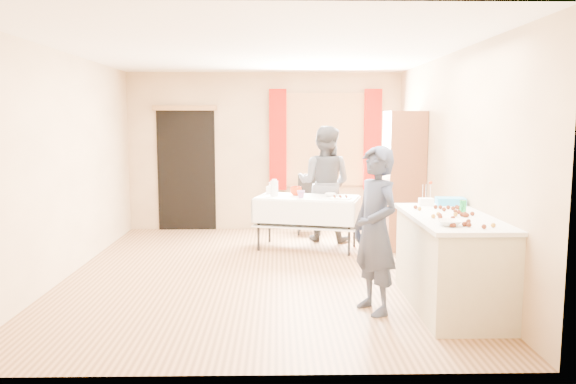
{
  "coord_description": "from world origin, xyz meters",
  "views": [
    {
      "loc": [
        0.21,
        -6.58,
        1.81
      ],
      "look_at": [
        0.33,
        0.0,
        0.98
      ],
      "focal_mm": 35.0,
      "sensor_mm": 36.0,
      "label": 1
    }
  ],
  "objects_px": {
    "counter": "(451,262)",
    "party_table": "(307,218)",
    "chair": "(309,216)",
    "woman": "(325,184)",
    "cabinet": "(403,181)",
    "girl": "(375,230)"
  },
  "relations": [
    {
      "from": "counter",
      "to": "party_table",
      "type": "height_order",
      "value": "counter"
    },
    {
      "from": "chair",
      "to": "woman",
      "type": "height_order",
      "value": "woman"
    },
    {
      "from": "cabinet",
      "to": "girl",
      "type": "distance_m",
      "value": 2.82
    },
    {
      "from": "cabinet",
      "to": "counter",
      "type": "bearing_deg",
      "value": -92.23
    },
    {
      "from": "cabinet",
      "to": "girl",
      "type": "height_order",
      "value": "cabinet"
    },
    {
      "from": "cabinet",
      "to": "party_table",
      "type": "xyz_separation_m",
      "value": [
        -1.36,
        -0.0,
        -0.53
      ]
    },
    {
      "from": "girl",
      "to": "woman",
      "type": "relative_size",
      "value": 0.91
    },
    {
      "from": "chair",
      "to": "woman",
      "type": "xyz_separation_m",
      "value": [
        0.19,
        -0.53,
        0.59
      ]
    },
    {
      "from": "counter",
      "to": "party_table",
      "type": "relative_size",
      "value": 1.06
    },
    {
      "from": "counter",
      "to": "party_table",
      "type": "xyz_separation_m",
      "value": [
        -1.26,
        2.56,
        -0.01
      ]
    },
    {
      "from": "cabinet",
      "to": "counter",
      "type": "xyz_separation_m",
      "value": [
        -0.1,
        -2.57,
        -0.52
      ]
    },
    {
      "from": "party_table",
      "to": "chair",
      "type": "distance_m",
      "value": 1.13
    },
    {
      "from": "girl",
      "to": "woman",
      "type": "bearing_deg",
      "value": 159.23
    },
    {
      "from": "party_table",
      "to": "girl",
      "type": "height_order",
      "value": "girl"
    },
    {
      "from": "counter",
      "to": "chair",
      "type": "relative_size",
      "value": 1.76
    },
    {
      "from": "chair",
      "to": "woman",
      "type": "distance_m",
      "value": 0.81
    },
    {
      "from": "girl",
      "to": "cabinet",
      "type": "bearing_deg",
      "value": 137.77
    },
    {
      "from": "counter",
      "to": "girl",
      "type": "bearing_deg",
      "value": -171.83
    },
    {
      "from": "party_table",
      "to": "girl",
      "type": "relative_size",
      "value": 1.0
    },
    {
      "from": "party_table",
      "to": "girl",
      "type": "distance_m",
      "value": 2.74
    },
    {
      "from": "party_table",
      "to": "cabinet",
      "type": "bearing_deg",
      "value": 14.92
    },
    {
      "from": "party_table",
      "to": "chair",
      "type": "height_order",
      "value": "chair"
    }
  ]
}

